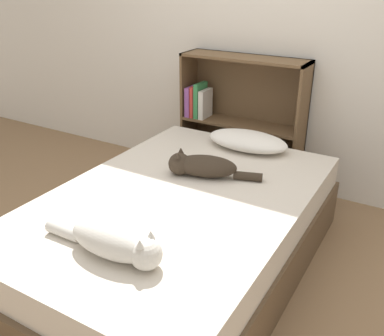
# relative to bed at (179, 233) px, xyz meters

# --- Properties ---
(ground_plane) EXTENTS (8.00, 8.00, 0.00)m
(ground_plane) POSITION_rel_bed_xyz_m (0.00, 0.00, -0.23)
(ground_plane) COLOR #846647
(wall_back) EXTENTS (8.00, 0.06, 2.50)m
(wall_back) POSITION_rel_bed_xyz_m (0.00, 1.34, 1.02)
(wall_back) COLOR silver
(wall_back) RESTS_ON ground_plane
(bed) EXTENTS (1.28, 1.93, 0.47)m
(bed) POSITION_rel_bed_xyz_m (0.00, 0.00, 0.00)
(bed) COLOR brown
(bed) RESTS_ON ground_plane
(pillow) EXTENTS (0.55, 0.30, 0.11)m
(pillow) POSITION_rel_bed_xyz_m (0.05, 0.78, 0.30)
(pillow) COLOR white
(pillow) RESTS_ON bed
(cat_light) EXTENTS (0.60, 0.18, 0.15)m
(cat_light) POSITION_rel_bed_xyz_m (0.06, -0.58, 0.31)
(cat_light) COLOR beige
(cat_light) RESTS_ON bed
(cat_dark) EXTENTS (0.53, 0.25, 0.15)m
(cat_dark) POSITION_rel_bed_xyz_m (-0.01, 0.26, 0.30)
(cat_dark) COLOR #33281E
(cat_dark) RESTS_ON bed
(bookshelf) EXTENTS (0.94, 0.26, 1.00)m
(bookshelf) POSITION_rel_bed_xyz_m (-0.21, 1.21, 0.28)
(bookshelf) COLOR brown
(bookshelf) RESTS_ON ground_plane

